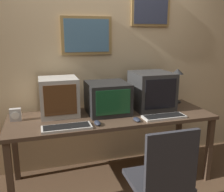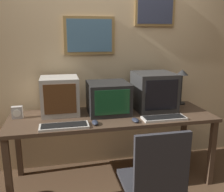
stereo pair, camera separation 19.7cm
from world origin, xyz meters
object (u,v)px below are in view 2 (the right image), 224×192
object	(u,v)px
monitor_center	(108,98)
office_chair	(153,192)
keyboard_main	(64,126)
mouse_far_corner	(135,120)
monitor_left	(60,96)
mouse_near_keyboard	(95,123)
desk_lamp	(182,78)
monitor_right	(154,91)
desk_clock	(17,112)
keyboard_side	(164,118)

from	to	relation	value
monitor_center	office_chair	bearing A→B (deg)	-80.66
keyboard_main	mouse_far_corner	xyz separation A→B (m)	(0.68, 0.01, 0.00)
mouse_far_corner	monitor_left	bearing A→B (deg)	149.45
mouse_near_keyboard	desk_lamp	size ratio (longest dim) A/B	0.28
desk_lamp	monitor_center	bearing A→B (deg)	-170.40
keyboard_main	mouse_near_keyboard	bearing A→B (deg)	2.51
monitor_right	desk_lamp	bearing A→B (deg)	19.01
monitor_center	keyboard_main	distance (m)	0.62
mouse_far_corner	keyboard_main	bearing A→B (deg)	-179.54
keyboard_main	desk_clock	size ratio (longest dim) A/B	3.63
monitor_left	keyboard_main	world-z (taller)	monitor_left
keyboard_side	mouse_far_corner	bearing A→B (deg)	-178.16
monitor_center	monitor_left	bearing A→B (deg)	172.03
keyboard_main	mouse_far_corner	distance (m)	0.68
monitor_left	desk_lamp	distance (m)	1.45
mouse_near_keyboard	mouse_far_corner	xyz separation A→B (m)	(0.39, -0.01, -0.00)
monitor_left	keyboard_side	size ratio (longest dim) A/B	0.90
monitor_right	keyboard_main	xyz separation A→B (m)	(-1.01, -0.37, -0.20)
monitor_right	mouse_near_keyboard	distance (m)	0.82
monitor_left	desk_lamp	size ratio (longest dim) A/B	0.94
monitor_center	office_chair	size ratio (longest dim) A/B	0.47
monitor_center	keyboard_main	bearing A→B (deg)	-143.91
office_chair	monitor_right	bearing A→B (deg)	69.39
mouse_near_keyboard	keyboard_side	bearing A→B (deg)	0.21
mouse_near_keyboard	mouse_far_corner	bearing A→B (deg)	-1.04
keyboard_side	desk_clock	distance (m)	1.48
desk_clock	mouse_far_corner	bearing A→B (deg)	-17.25
monitor_center	mouse_near_keyboard	bearing A→B (deg)	-119.81
monitor_left	mouse_far_corner	bearing A→B (deg)	-30.55
keyboard_main	keyboard_side	xyz separation A→B (m)	(0.99, 0.02, -0.00)
monitor_left	keyboard_side	bearing A→B (deg)	-21.97
mouse_far_corner	monitor_center	bearing A→B (deg)	120.13
keyboard_main	mouse_far_corner	size ratio (longest dim) A/B	3.79
mouse_far_corner	desk_lamp	xyz separation A→B (m)	(0.73, 0.50, 0.30)
monitor_center	monitor_right	distance (m)	0.53
monitor_left	desk_lamp	bearing A→B (deg)	3.47
monitor_left	office_chair	distance (m)	1.34
monitor_left	keyboard_main	size ratio (longest dim) A/B	0.88
mouse_far_corner	monitor_right	bearing A→B (deg)	48.19
monitor_center	desk_lamp	bearing A→B (deg)	9.60
monitor_right	keyboard_main	size ratio (longest dim) A/B	1.00
monitor_right	office_chair	distance (m)	1.18
keyboard_main	monitor_center	bearing A→B (deg)	36.09
desk_lamp	keyboard_side	bearing A→B (deg)	-130.97
mouse_far_corner	keyboard_side	bearing A→B (deg)	1.84
monitor_left	monitor_center	xyz separation A→B (m)	(0.50, -0.07, -0.03)
monitor_center	mouse_far_corner	world-z (taller)	monitor_center
monitor_center	keyboard_side	distance (m)	0.62
monitor_center	office_chair	world-z (taller)	monitor_center
monitor_left	keyboard_side	xyz separation A→B (m)	(1.01, -0.41, -0.19)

